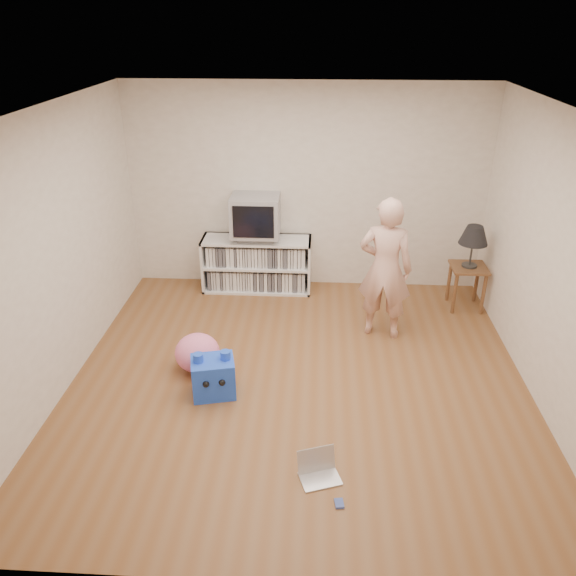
% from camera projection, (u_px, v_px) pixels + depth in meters
% --- Properties ---
extents(ground, '(4.50, 4.50, 0.00)m').
position_uv_depth(ground, '(298.00, 379.00, 5.62)').
color(ground, brown).
rests_on(ground, ground).
extents(walls, '(4.52, 4.52, 2.60)m').
position_uv_depth(walls, '(299.00, 260.00, 5.05)').
color(walls, beige).
rests_on(walls, ground).
extents(ceiling, '(4.50, 4.50, 0.01)m').
position_uv_depth(ceiling, '(301.00, 110.00, 4.47)').
color(ceiling, white).
rests_on(ceiling, walls).
extents(media_unit, '(1.40, 0.45, 0.70)m').
position_uv_depth(media_unit, '(257.00, 264.00, 7.32)').
color(media_unit, white).
rests_on(media_unit, ground).
extents(dvd_deck, '(0.45, 0.35, 0.07)m').
position_uv_depth(dvd_deck, '(256.00, 236.00, 7.14)').
color(dvd_deck, gray).
rests_on(dvd_deck, media_unit).
extents(crt_tv, '(0.60, 0.53, 0.50)m').
position_uv_depth(crt_tv, '(256.00, 215.00, 7.01)').
color(crt_tv, '#9A9A9E').
rests_on(crt_tv, dvd_deck).
extents(side_table, '(0.42, 0.42, 0.55)m').
position_uv_depth(side_table, '(468.00, 276.00, 6.81)').
color(side_table, brown).
rests_on(side_table, ground).
extents(table_lamp, '(0.34, 0.34, 0.52)m').
position_uv_depth(table_lamp, '(474.00, 236.00, 6.58)').
color(table_lamp, '#333333').
rests_on(table_lamp, side_table).
extents(person, '(0.66, 0.50, 1.61)m').
position_uv_depth(person, '(385.00, 269.00, 6.07)').
color(person, beige).
rests_on(person, ground).
extents(laptop, '(0.37, 0.33, 0.21)m').
position_uv_depth(laptop, '(318.00, 469.00, 4.44)').
color(laptop, silver).
rests_on(laptop, ground).
extents(playing_cards, '(0.08, 0.10, 0.02)m').
position_uv_depth(playing_cards, '(339.00, 503.00, 4.19)').
color(playing_cards, '#435BB4').
rests_on(playing_cards, ground).
extents(plush_blue, '(0.46, 0.41, 0.46)m').
position_uv_depth(plush_blue, '(213.00, 376.00, 5.33)').
color(plush_blue, blue).
rests_on(plush_blue, ground).
extents(plush_pink, '(0.54, 0.54, 0.39)m').
position_uv_depth(plush_pink, '(197.00, 353.00, 5.70)').
color(plush_pink, pink).
rests_on(plush_pink, ground).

